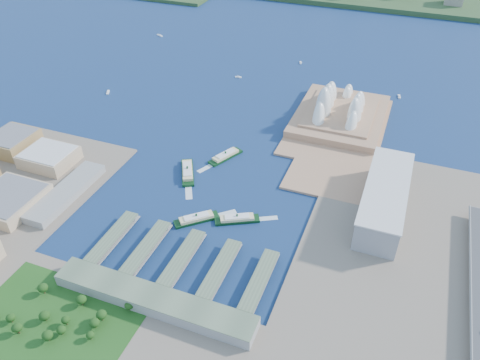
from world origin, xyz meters
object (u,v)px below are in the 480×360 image
at_px(ferry_b, 226,155).
at_px(ferry_c, 196,217).
at_px(opera_house, 342,101).
at_px(toaster_building, 384,199).
at_px(ferry_d, 237,218).
at_px(ferry_a, 187,170).

relative_size(ferry_b, ferry_c, 1.02).
relative_size(opera_house, ferry_b, 3.42).
bearing_deg(ferry_b, opera_house, 77.21).
xyz_separation_m(toaster_building, ferry_d, (-151.95, -74.91, -15.68)).
xyz_separation_m(opera_house, ferry_c, (-105.29, -291.37, -27.09)).
bearing_deg(ferry_d, opera_house, -40.95).
distance_m(toaster_building, ferry_c, 216.18).
bearing_deg(ferry_c, ferry_a, -9.37).
xyz_separation_m(opera_house, toaster_building, (90.00, -200.00, -11.50)).
bearing_deg(ferry_d, ferry_b, 0.12).
bearing_deg(ferry_a, opera_house, 25.55).
bearing_deg(opera_house, ferry_d, -102.70).
relative_size(ferry_a, ferry_b, 1.11).
relative_size(ferry_b, ferry_d, 1.03).
xyz_separation_m(opera_house, ferry_d, (-61.95, -274.91, -27.18)).
bearing_deg(ferry_b, ferry_c, -56.92).
distance_m(opera_house, ferry_c, 311.00).
height_order(ferry_b, ferry_c, ferry_b).
bearing_deg(opera_house, toaster_building, -65.77).
xyz_separation_m(ferry_a, ferry_b, (31.90, 52.09, -0.54)).
relative_size(toaster_building, ferry_b, 2.94).
distance_m(ferry_b, ferry_d, 130.56).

